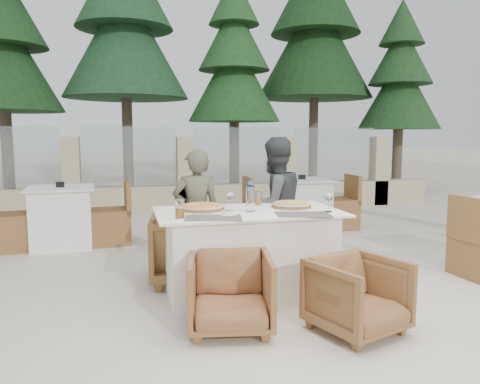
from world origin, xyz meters
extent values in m
plane|color=beige|center=(0.00, 0.00, 0.00)|extent=(80.00, 80.00, 0.00)
cube|color=beige|center=(0.00, 14.00, 0.01)|extent=(30.00, 16.00, 0.01)
cone|color=#1A3E1B|center=(-3.50, 7.00, 2.75)|extent=(2.42, 2.42, 5.50)
cone|color=#1E4825|center=(-1.00, 7.50, 3.25)|extent=(2.86, 2.86, 6.50)
cone|color=#214E22|center=(1.50, 7.20, 2.50)|extent=(2.20, 2.20, 5.00)
cone|color=#183A19|center=(3.80, 7.80, 3.40)|extent=(2.99, 2.99, 6.80)
cone|color=#1E431E|center=(5.50, 6.50, 2.25)|extent=(1.98, 1.98, 4.50)
cube|color=#605A52|center=(-0.42, -0.24, 0.77)|extent=(0.50, 0.38, 0.00)
cube|color=#59534C|center=(0.34, -0.26, 0.77)|extent=(0.50, 0.39, 0.00)
cylinder|color=#CC471B|center=(-0.44, 0.18, 0.80)|extent=(0.46, 0.46, 0.05)
cylinder|color=orange|center=(0.38, 0.13, 0.79)|extent=(0.46, 0.46, 0.05)
cylinder|color=#A7C9DB|center=(-0.05, 0.01, 0.90)|extent=(0.09, 0.09, 0.26)
cylinder|color=orange|center=(-0.68, -0.18, 0.85)|extent=(0.09, 0.09, 0.15)
cylinder|color=orange|center=(0.13, 0.35, 0.83)|extent=(0.07, 0.07, 0.13)
imported|color=olive|center=(-0.52, 0.59, 0.33)|extent=(0.80, 0.81, 0.67)
imported|color=olive|center=(0.41, 0.90, 0.32)|extent=(0.88, 0.89, 0.64)
imported|color=brown|center=(-0.37, -0.63, 0.28)|extent=(0.70, 0.72, 0.57)
imported|color=brown|center=(0.51, -0.90, 0.27)|extent=(0.76, 0.77, 0.55)
imported|color=#50523B|center=(-0.41, 0.70, 0.65)|extent=(0.48, 0.32, 1.29)
imported|color=#393C3E|center=(0.38, 0.65, 0.70)|extent=(0.82, 0.73, 1.41)
camera|label=1|loc=(-1.09, -3.86, 1.43)|focal=35.00mm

